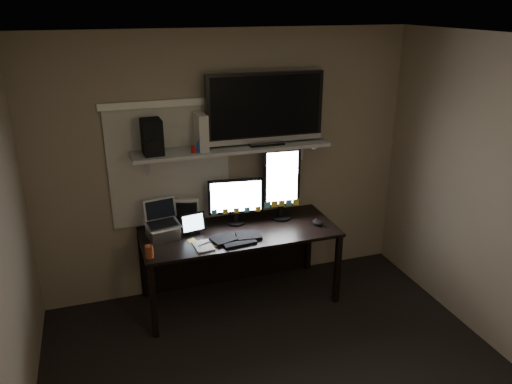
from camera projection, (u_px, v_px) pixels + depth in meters
name	position (u px, v px, depth m)	size (l,w,h in m)	color
ceiling	(310.00, 43.00, 2.71)	(3.60, 3.60, 0.00)	silver
back_wall	(228.00, 165.00, 4.75)	(3.60, 3.60, 0.00)	#816F5C
window_blinds	(170.00, 166.00, 4.56)	(1.10, 0.02, 1.10)	silver
desk	(236.00, 242.00, 4.78)	(1.80, 0.75, 0.73)	black
wall_shelf	(232.00, 148.00, 4.52)	(1.80, 0.35, 0.03)	#A4A4A0
monitor_landscape	(236.00, 201.00, 4.67)	(0.52, 0.05, 0.46)	black
monitor_portrait	(282.00, 183.00, 4.74)	(0.36, 0.07, 0.72)	black
keyboard	(236.00, 238.00, 4.43)	(0.45, 0.18, 0.03)	black
mouse	(317.00, 223.00, 4.72)	(0.08, 0.12, 0.04)	black
notepad	(203.00, 246.00, 4.30)	(0.15, 0.21, 0.01)	silver
tablet	(193.00, 223.00, 4.51)	(0.23, 0.10, 0.20)	black
file_sorter	(186.00, 213.00, 4.65)	(0.21, 0.09, 0.26)	black
laptop	(162.00, 221.00, 4.40)	(0.29, 0.24, 0.33)	#B5B6BA
cup	(149.00, 252.00, 4.11)	(0.07, 0.07, 0.10)	maroon
sticky_notes	(202.00, 241.00, 4.40)	(0.31, 0.23, 0.00)	yellow
tv	(265.00, 109.00, 4.48)	(1.08, 0.20, 0.65)	black
game_console	(201.00, 131.00, 4.38)	(0.08, 0.27, 0.32)	silver
speaker	(152.00, 137.00, 4.24)	(0.17, 0.20, 0.30)	black
bottles	(199.00, 145.00, 4.31)	(0.21, 0.05, 0.13)	#A50F0C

